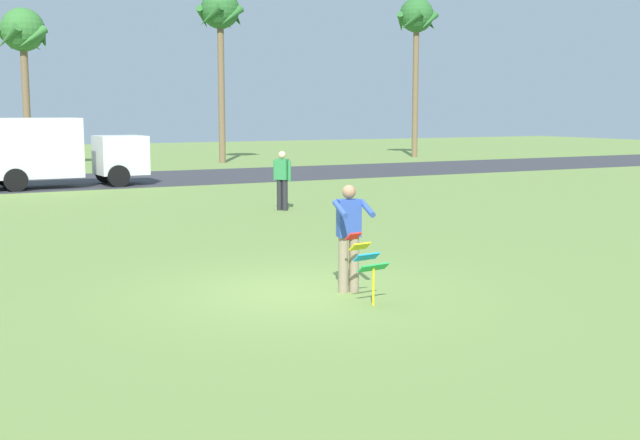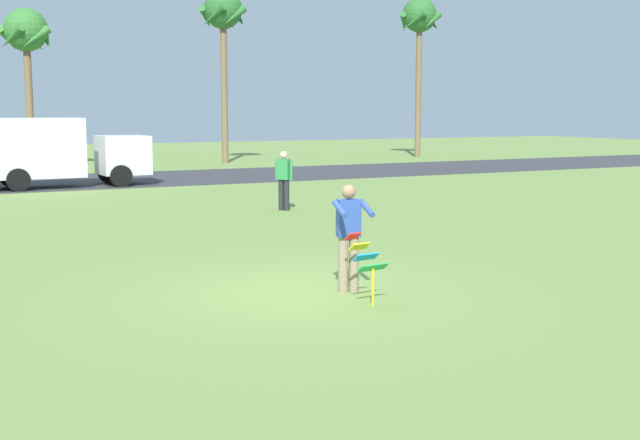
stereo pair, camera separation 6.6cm
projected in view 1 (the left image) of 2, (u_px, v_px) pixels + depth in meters
ground_plane at (298, 292)px, 13.03m from camera, size 120.00×120.00×0.00m
road_strip at (56, 182)px, 32.97m from camera, size 120.00×8.00×0.01m
person_kite_flyer at (349, 234)px, 12.90m from camera, size 0.64×0.73×1.73m
kite_held at (366, 259)px, 12.19m from camera, size 0.53×0.67×1.05m
parked_truck_white_box at (44, 151)px, 30.32m from camera, size 6.74×2.22×2.62m
palm_tree_right_near at (23, 36)px, 39.50m from camera, size 2.58×2.71×7.84m
palm_tree_centre_far at (220, 18)px, 44.08m from camera, size 2.58×2.71×9.38m
palm_tree_far_left at (416, 23)px, 49.85m from camera, size 2.58×2.71×9.75m
person_walker_near at (282, 178)px, 23.61m from camera, size 0.39×0.47×1.73m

